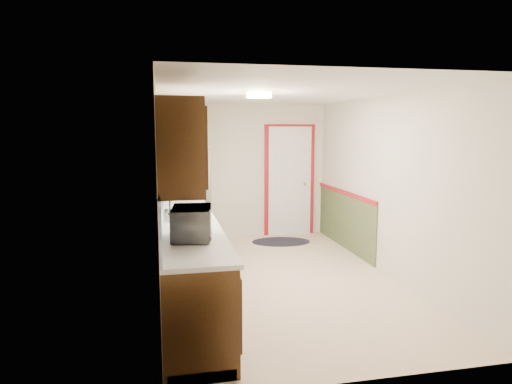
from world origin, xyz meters
name	(u,v)px	position (x,y,z in m)	size (l,w,h in m)	color
room_shell	(279,189)	(0.00, 0.00, 1.20)	(3.20, 5.20, 2.52)	beige
kitchen_run	(183,228)	(-1.24, -0.29, 0.81)	(0.63, 4.00, 2.20)	#311B0B
back_wall_trim	(301,189)	(0.99, 2.21, 0.89)	(1.12, 2.30, 2.08)	maroon
ceiling_fixture	(259,95)	(-0.30, -0.20, 2.36)	(0.30, 0.30, 0.06)	#FFD88C
microwave	(192,219)	(-1.20, -1.37, 1.12)	(0.54, 0.30, 0.36)	white
refrigerator	(189,195)	(-1.02, 2.05, 0.85)	(0.75, 0.74, 1.71)	#B7B7BC
rug	(281,242)	(0.55, 1.90, 0.01)	(1.01, 0.65, 0.01)	black
cooktop	(181,196)	(-1.19, 1.32, 0.95)	(0.55, 0.66, 0.02)	black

